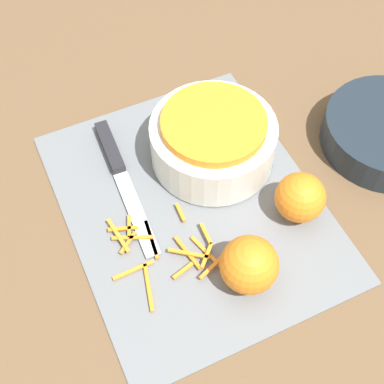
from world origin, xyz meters
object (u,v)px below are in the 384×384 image
object	(u,v)px
knife	(116,162)
orange_left	(300,198)
bowl_speckled	(213,139)
orange_right	(249,265)

from	to	relation	value
knife	orange_left	xyz separation A→B (m)	(0.19, 0.21, 0.03)
bowl_speckled	orange_right	distance (m)	0.21
orange_left	knife	bearing A→B (deg)	-132.49
orange_right	knife	bearing A→B (deg)	-159.95
knife	orange_right	world-z (taller)	orange_right
knife	orange_right	xyz separation A→B (m)	(0.25, 0.09, 0.03)
bowl_speckled	orange_right	world-z (taller)	bowl_speckled
orange_right	bowl_speckled	bearing A→B (deg)	166.56
bowl_speckled	knife	size ratio (longest dim) A/B	0.75
knife	orange_right	distance (m)	0.27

